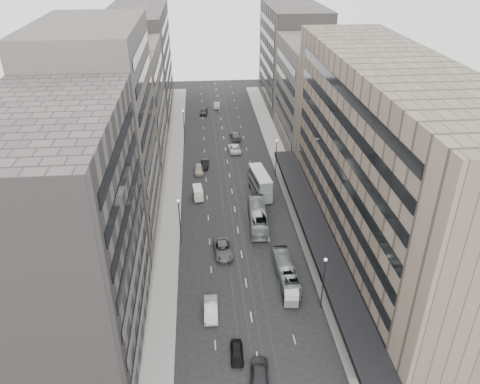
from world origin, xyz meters
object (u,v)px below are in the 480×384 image
object	(u,v)px
sedan_1	(211,309)
sedan_2	(223,249)
bus_far	(258,216)
vw_microbus	(291,291)
bus_near	(286,272)
sedan_0	(237,353)
pedestrian	(359,338)
double_decker	(260,183)
panel_van	(198,193)

from	to	relation	value
sedan_1	sedan_2	world-z (taller)	sedan_1
bus_far	vw_microbus	world-z (taller)	bus_far
bus_near	sedan_2	xyz separation A→B (m)	(-8.83, 7.24, -0.60)
bus_near	sedan_1	xyz separation A→B (m)	(-11.23, -6.19, -0.60)
sedan_2	sedan_0	bearing A→B (deg)	-93.08
vw_microbus	pedestrian	xyz separation A→B (m)	(7.02, -9.00, -0.38)
sedan_1	sedan_2	bearing A→B (deg)	80.97
sedan_1	sedan_2	xyz separation A→B (m)	(2.40, 13.43, -0.00)
sedan_0	double_decker	bearing A→B (deg)	81.00
double_decker	vw_microbus	world-z (taller)	double_decker
bus_far	sedan_1	xyz separation A→B (m)	(-8.98, -21.51, -0.82)
sedan_2	pedestrian	bearing A→B (deg)	-56.48
sedan_2	pedestrian	world-z (taller)	pedestrian
bus_near	double_decker	distance (m)	25.84
double_decker	sedan_1	distance (m)	33.79
sedan_0	sedan_1	world-z (taller)	sedan_1
bus_far	vw_microbus	bearing A→B (deg)	99.86
sedan_1	pedestrian	size ratio (longest dim) A/B	2.95
bus_near	sedan_0	world-z (taller)	bus_near
sedan_1	pedestrian	world-z (taller)	pedestrian
panel_van	pedestrian	distance (m)	43.24
bus_near	pedestrian	world-z (taller)	bus_near
sedan_0	panel_van	bearing A→B (deg)	98.44
vw_microbus	sedan_2	world-z (taller)	vw_microbus
double_decker	sedan_1	size ratio (longest dim) A/B	1.80
sedan_2	double_decker	bearing A→B (deg)	61.50
bus_near	vw_microbus	world-z (taller)	bus_near
bus_near	sedan_0	xyz separation A→B (m)	(-8.36, -13.75, -0.78)
bus_far	sedan_0	world-z (taller)	bus_far
vw_microbus	pedestrian	bearing A→B (deg)	-44.98
panel_van	sedan_1	distance (m)	31.66
bus_far	vw_microbus	xyz separation A→B (m)	(2.22, -19.41, -0.26)
vw_microbus	pedestrian	distance (m)	11.42
double_decker	panel_van	distance (m)	12.20
bus_near	bus_far	world-z (taller)	bus_far
bus_near	bus_far	bearing A→B (deg)	-82.88
vw_microbus	sedan_0	bearing A→B (deg)	-123.70
panel_van	bus_near	bearing A→B (deg)	-69.22
bus_far	vw_microbus	size ratio (longest dim) A/B	2.45
bus_near	panel_van	size ratio (longest dim) A/B	2.63
bus_far	bus_near	bearing A→B (deg)	101.69
panel_van	pedestrian	world-z (taller)	panel_van
pedestrian	bus_near	bearing A→B (deg)	-92.09
bus_near	vw_microbus	distance (m)	4.09
panel_van	sedan_2	world-z (taller)	panel_van
sedan_0	sedan_2	distance (m)	20.99
sedan_0	sedan_1	size ratio (longest dim) A/B	0.76
sedan_2	pedestrian	distance (m)	25.76
panel_van	double_decker	bearing A→B (deg)	-3.89
sedan_0	sedan_1	bearing A→B (deg)	112.98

